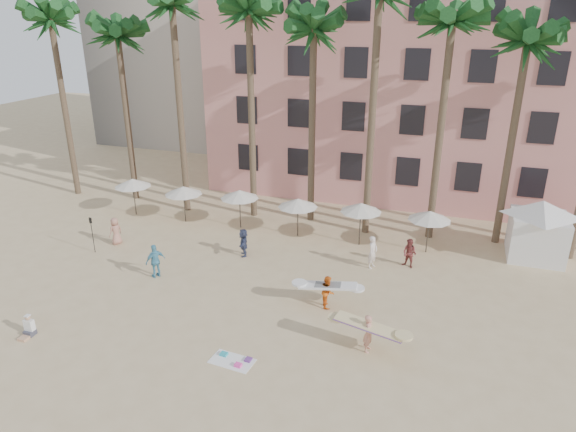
% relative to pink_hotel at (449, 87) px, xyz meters
% --- Properties ---
extents(ground, '(120.00, 120.00, 0.00)m').
position_rel_pink_hotel_xyz_m(ground, '(-7.00, -26.00, -8.00)').
color(ground, '#D1B789').
rests_on(ground, ground).
extents(pink_hotel, '(35.00, 14.00, 16.00)m').
position_rel_pink_hotel_xyz_m(pink_hotel, '(0.00, 0.00, 0.00)').
color(pink_hotel, '#E19189').
rests_on(pink_hotel, ground).
extents(palm_row, '(44.40, 5.40, 16.30)m').
position_rel_pink_hotel_xyz_m(palm_row, '(-6.49, -11.00, 4.97)').
color(palm_row, brown).
rests_on(palm_row, ground).
extents(umbrella_row, '(22.50, 2.70, 2.73)m').
position_rel_pink_hotel_xyz_m(umbrella_row, '(-10.00, -13.50, -5.67)').
color(umbrella_row, '#332B23').
rests_on(umbrella_row, ground).
extents(cabana, '(4.52, 4.52, 3.50)m').
position_rel_pink_hotel_xyz_m(cabana, '(6.01, -12.09, -5.93)').
color(cabana, white).
rests_on(cabana, ground).
extents(beach_towel, '(1.89, 1.17, 0.14)m').
position_rel_pink_hotel_xyz_m(beach_towel, '(-6.71, -26.48, -7.97)').
color(beach_towel, white).
rests_on(beach_towel, ground).
extents(carrier_yellow, '(3.00, 1.18, 1.71)m').
position_rel_pink_hotel_xyz_m(carrier_yellow, '(-1.61, -24.03, -7.03)').
color(carrier_yellow, tan).
rests_on(carrier_yellow, ground).
extents(carrier_white, '(2.84, 1.11, 1.62)m').
position_rel_pink_hotel_xyz_m(carrier_white, '(-4.11, -21.14, -7.12)').
color(carrier_white, orange).
rests_on(carrier_white, ground).
extents(beachgoers, '(18.35, 6.47, 1.89)m').
position_rel_pink_hotel_xyz_m(beachgoers, '(-9.48, -17.82, -7.12)').
color(beachgoers, '#52A1C0').
rests_on(beachgoers, ground).
extents(paddle, '(0.18, 0.04, 2.23)m').
position_rel_pink_hotel_xyz_m(paddle, '(-18.77, -19.62, -6.59)').
color(paddle, black).
rests_on(paddle, ground).
extents(seated_man, '(0.43, 0.75, 0.98)m').
position_rel_pink_hotel_xyz_m(seated_man, '(-16.04, -27.65, -7.66)').
color(seated_man, '#3F3F4C').
rests_on(seated_man, ground).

